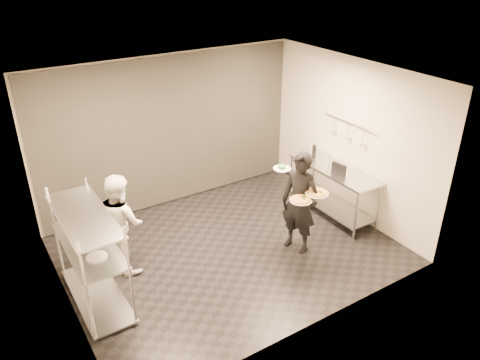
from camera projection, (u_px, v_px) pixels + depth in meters
room_shell at (192, 147)px, 7.84m from camera, size 5.00×4.00×2.80m
pass_rack at (90, 253)px, 6.21m from camera, size 0.60×1.60×1.50m
prep_counter at (333, 183)px, 8.35m from camera, size 0.60×1.80×0.92m
utensil_rail at (348, 132)px, 8.05m from camera, size 0.07×1.20×0.31m
waiter at (300, 203)px, 7.28m from camera, size 0.58×0.71×1.67m
chef at (120, 222)px, 6.89m from camera, size 0.73×0.86×1.54m
pizza_plate_near at (301, 200)px, 6.95m from camera, size 0.34×0.34×0.05m
pizza_plate_far at (317, 192)px, 7.05m from camera, size 0.36×0.36×0.05m
salad_plate at (282, 167)px, 7.24m from camera, size 0.28×0.28×0.07m
pos_monitor at (339, 169)px, 7.94m from camera, size 0.08×0.28×0.20m
bottle_green at (328, 159)px, 8.26m from camera, size 0.07×0.07×0.24m
bottle_clear at (311, 147)px, 8.84m from camera, size 0.05×0.05×0.18m
bottle_dark at (314, 151)px, 8.58m from camera, size 0.07×0.07×0.23m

